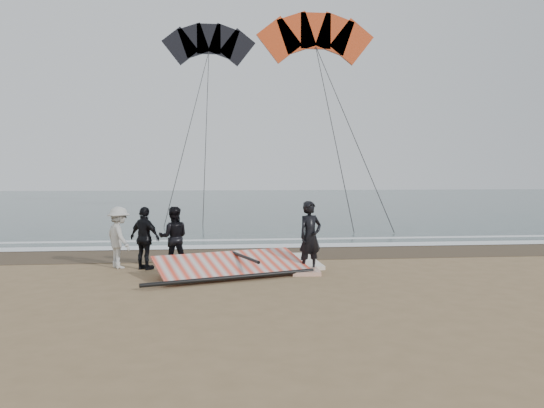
% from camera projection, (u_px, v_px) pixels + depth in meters
% --- Properties ---
extents(ground, '(120.00, 120.00, 0.00)m').
position_uv_depth(ground, '(314.00, 284.00, 11.79)').
color(ground, '#8C704C').
rests_on(ground, ground).
extents(sea, '(120.00, 54.00, 0.02)m').
position_uv_depth(sea, '(243.00, 201.00, 44.56)').
color(sea, '#233838').
rests_on(sea, ground).
extents(wet_sand, '(120.00, 2.80, 0.01)m').
position_uv_depth(wet_sand, '(288.00, 253.00, 16.26)').
color(wet_sand, '#4C3D2B').
rests_on(wet_sand, ground).
extents(foam_near, '(120.00, 0.90, 0.01)m').
position_uv_depth(foam_near, '(282.00, 246.00, 17.65)').
color(foam_near, white).
rests_on(foam_near, sea).
extents(foam_far, '(120.00, 0.45, 0.01)m').
position_uv_depth(foam_far, '(277.00, 239.00, 19.34)').
color(foam_far, white).
rests_on(foam_far, sea).
extents(man_main, '(0.77, 0.67, 1.77)m').
position_uv_depth(man_main, '(310.00, 237.00, 13.09)').
color(man_main, black).
rests_on(man_main, ground).
extents(board_white, '(0.78, 2.46, 0.10)m').
position_uv_depth(board_white, '(301.00, 266.00, 13.78)').
color(board_white, silver).
rests_on(board_white, ground).
extents(board_cream, '(0.71, 2.36, 0.10)m').
position_uv_depth(board_cream, '(304.00, 261.00, 14.51)').
color(board_cream, white).
rests_on(board_cream, ground).
extents(trio_cluster, '(2.33, 1.33, 1.61)m').
position_uv_depth(trio_cluster, '(143.00, 238.00, 13.62)').
color(trio_cluster, black).
rests_on(trio_cluster, ground).
extents(sail_rig, '(3.95, 2.77, 0.49)m').
position_uv_depth(sail_rig, '(229.00, 267.00, 12.82)').
color(sail_rig, black).
rests_on(sail_rig, ground).
extents(kite_red, '(7.42, 4.80, 13.47)m').
position_uv_depth(kite_red, '(316.00, 41.00, 29.77)').
color(kite_red, '#DC4519').
rests_on(kite_red, ground).
extents(kite_dark, '(6.90, 6.52, 16.71)m').
position_uv_depth(kite_dark, '(209.00, 47.00, 35.63)').
color(kite_dark, black).
rests_on(kite_dark, ground).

